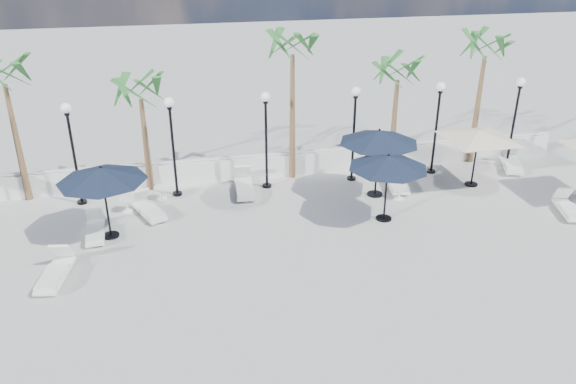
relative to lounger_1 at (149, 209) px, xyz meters
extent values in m
plane|color=#A4A5A0|center=(4.53, -4.99, -0.23)|extent=(100.00, 100.00, 0.00)
cube|color=silver|center=(4.53, 2.51, 0.22)|extent=(26.00, 0.30, 0.90)
cube|color=silver|center=(4.53, 2.51, 0.74)|extent=(26.00, 0.12, 0.08)
cylinder|color=black|center=(-2.47, 1.51, -0.18)|extent=(0.36, 0.36, 0.10)
cylinder|color=black|center=(-2.47, 1.51, 1.52)|extent=(0.10, 0.10, 3.50)
cylinder|color=black|center=(-2.47, 1.51, 3.22)|extent=(0.18, 0.18, 0.10)
sphere|color=white|center=(-2.47, 1.51, 3.43)|extent=(0.36, 0.36, 0.36)
cylinder|color=black|center=(1.03, 1.51, -0.18)|extent=(0.36, 0.36, 0.10)
cylinder|color=black|center=(1.03, 1.51, 1.52)|extent=(0.10, 0.10, 3.50)
cylinder|color=black|center=(1.03, 1.51, 3.22)|extent=(0.18, 0.18, 0.10)
sphere|color=white|center=(1.03, 1.51, 3.43)|extent=(0.36, 0.36, 0.36)
cylinder|color=black|center=(4.53, 1.51, -0.18)|extent=(0.36, 0.36, 0.10)
cylinder|color=black|center=(4.53, 1.51, 1.52)|extent=(0.10, 0.10, 3.50)
cylinder|color=black|center=(4.53, 1.51, 3.22)|extent=(0.18, 0.18, 0.10)
sphere|color=white|center=(4.53, 1.51, 3.43)|extent=(0.36, 0.36, 0.36)
cylinder|color=black|center=(8.03, 1.51, -0.18)|extent=(0.36, 0.36, 0.10)
cylinder|color=black|center=(8.03, 1.51, 1.52)|extent=(0.10, 0.10, 3.50)
cylinder|color=black|center=(8.03, 1.51, 3.22)|extent=(0.18, 0.18, 0.10)
sphere|color=white|center=(8.03, 1.51, 3.43)|extent=(0.36, 0.36, 0.36)
cylinder|color=black|center=(11.53, 1.51, -0.18)|extent=(0.36, 0.36, 0.10)
cylinder|color=black|center=(11.53, 1.51, 1.52)|extent=(0.10, 0.10, 3.50)
cylinder|color=black|center=(11.53, 1.51, 3.22)|extent=(0.18, 0.18, 0.10)
sphere|color=white|center=(11.53, 1.51, 3.43)|extent=(0.36, 0.36, 0.36)
cylinder|color=black|center=(15.03, 1.51, -0.18)|extent=(0.36, 0.36, 0.10)
cylinder|color=black|center=(15.03, 1.51, 1.52)|extent=(0.10, 0.10, 3.50)
cylinder|color=black|center=(15.03, 1.51, 3.22)|extent=(0.18, 0.18, 0.10)
sphere|color=white|center=(15.03, 1.51, 3.43)|extent=(0.36, 0.36, 0.36)
cone|color=brown|center=(-4.47, 2.31, 1.97)|extent=(0.28, 0.28, 4.40)
cone|color=brown|center=(0.03, 2.31, 1.57)|extent=(0.28, 0.28, 3.60)
cone|color=brown|center=(5.73, 2.31, 2.27)|extent=(0.28, 0.28, 5.00)
cone|color=brown|center=(10.03, 2.31, 1.67)|extent=(0.28, 0.28, 3.80)
cone|color=brown|center=(13.73, 2.31, 2.07)|extent=(0.28, 0.28, 4.60)
cube|color=silver|center=(0.01, -0.02, -0.09)|extent=(1.28, 1.91, 0.10)
cube|color=silver|center=(0.11, -0.24, 0.02)|extent=(1.01, 1.35, 0.10)
cube|color=silver|center=(-0.28, 0.66, 0.28)|extent=(0.69, 0.62, 0.57)
cube|color=silver|center=(-2.63, -3.62, -0.08)|extent=(0.93, 1.97, 0.10)
cube|color=silver|center=(-2.67, -3.87, 0.03)|extent=(0.79, 1.36, 0.10)
cube|color=silver|center=(-2.50, -2.87, 0.30)|extent=(0.66, 0.54, 0.59)
cube|color=silver|center=(-1.74, -1.19, -0.09)|extent=(0.71, 1.79, 0.09)
cube|color=silver|center=(-1.72, -1.42, 0.01)|extent=(0.63, 1.22, 0.09)
cube|color=silver|center=(-1.79, -0.48, 0.26)|extent=(0.58, 0.45, 0.55)
cube|color=silver|center=(3.58, 1.16, -0.07)|extent=(0.81, 2.06, 0.11)
cube|color=silver|center=(3.56, 0.89, 0.05)|extent=(0.72, 1.40, 0.11)
cube|color=silver|center=(3.63, 1.98, 0.33)|extent=(0.66, 0.52, 0.63)
cube|color=silver|center=(9.51, 0.46, -0.07)|extent=(0.99, 2.12, 0.11)
cube|color=silver|center=(9.47, 0.19, 0.05)|extent=(0.85, 1.46, 0.11)
cube|color=silver|center=(9.64, 1.27, 0.34)|extent=(0.71, 0.58, 0.64)
cube|color=silver|center=(15.06, 1.21, -0.07)|extent=(1.44, 2.17, 0.11)
cube|color=silver|center=(14.95, 0.96, 0.06)|extent=(1.14, 1.53, 0.11)
cube|color=silver|center=(15.39, 1.98, 0.35)|extent=(0.79, 0.70, 0.64)
cube|color=silver|center=(14.68, -3.03, -0.09)|extent=(1.07, 1.83, 0.09)
cube|color=silver|center=(14.61, -3.25, 0.01)|extent=(0.87, 1.28, 0.09)
cube|color=silver|center=(14.89, -2.36, 0.25)|extent=(0.64, 0.55, 0.54)
cylinder|color=silver|center=(0.45, 1.21, -0.22)|extent=(0.41, 0.41, 0.03)
cylinder|color=silver|center=(0.45, 1.21, 0.01)|extent=(0.06, 0.06, 0.49)
cylinder|color=silver|center=(0.45, 1.21, 0.27)|extent=(0.53, 0.53, 0.03)
cylinder|color=silver|center=(-0.77, 0.45, -0.22)|extent=(0.40, 0.40, 0.03)
cylinder|color=silver|center=(-0.77, 0.45, 0.00)|extent=(0.06, 0.06, 0.47)
cylinder|color=silver|center=(-0.77, 0.45, 0.25)|extent=(0.51, 0.51, 0.03)
cylinder|color=silver|center=(9.23, -0.60, -0.22)|extent=(0.35, 0.35, 0.03)
cylinder|color=silver|center=(9.23, -0.60, -0.02)|extent=(0.05, 0.05, 0.43)
cylinder|color=silver|center=(9.23, -0.60, 0.20)|extent=(0.46, 0.46, 0.03)
cylinder|color=black|center=(-1.24, -1.29, -0.20)|extent=(0.55, 0.55, 0.06)
cylinder|color=black|center=(-1.24, -1.29, 0.98)|extent=(0.07, 0.07, 2.42)
cone|color=black|center=(-1.24, -1.29, 2.01)|extent=(2.87, 2.87, 0.44)
sphere|color=black|center=(-1.24, -1.29, 2.26)|extent=(0.08, 0.08, 0.08)
cylinder|color=black|center=(8.46, -0.09, -0.20)|extent=(0.60, 0.60, 0.06)
cylinder|color=black|center=(8.46, -0.09, 1.05)|extent=(0.07, 0.07, 2.56)
cone|color=black|center=(8.46, -0.09, 2.13)|extent=(2.99, 2.99, 0.48)
sphere|color=black|center=(8.46, -0.09, 2.40)|extent=(0.09, 0.09, 0.09)
cylinder|color=black|center=(8.07, -2.04, -0.20)|extent=(0.55, 0.55, 0.06)
cylinder|color=black|center=(8.07, -2.04, 0.94)|extent=(0.07, 0.07, 2.36)
cone|color=black|center=(8.07, -2.04, 1.95)|extent=(2.75, 2.75, 0.44)
sphere|color=black|center=(8.07, -2.04, 2.19)|extent=(0.08, 0.08, 0.08)
cylinder|color=black|center=(12.55, -0.01, -0.20)|extent=(0.51, 0.51, 0.06)
cylinder|color=black|center=(12.55, -0.01, 0.90)|extent=(0.07, 0.07, 2.26)
pyramid|color=beige|center=(12.55, -0.01, 2.05)|extent=(5.00, 5.00, 0.34)
camera|label=1|loc=(1.11, -18.43, 9.02)|focal=35.00mm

